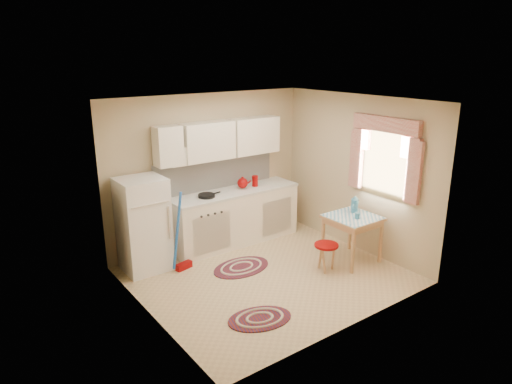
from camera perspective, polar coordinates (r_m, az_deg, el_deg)
room_shell at (r=6.46m, az=1.33°, el=3.53°), size 3.64×3.60×2.52m
fridge at (r=6.86m, az=-13.90°, el=-4.00°), size 0.65×0.60×1.40m
broom at (r=6.77m, az=-9.20°, el=-4.91°), size 0.30×0.18×1.20m
base_cabinets at (r=7.71m, az=-2.66°, el=-3.21°), size 2.25×0.60×0.88m
countertop at (r=7.56m, az=-2.71°, el=0.06°), size 2.27×0.62×0.04m
frying_pan at (r=7.22m, az=-6.20°, el=-0.46°), size 0.29×0.29×0.05m
red_kettle at (r=7.62m, az=-1.68°, el=1.13°), size 0.24×0.23×0.20m
red_canister at (r=7.76m, az=-0.12°, el=1.30°), size 0.12×0.12×0.16m
table at (r=7.21m, az=11.85°, el=-5.73°), size 0.72×0.72×0.72m
stool at (r=6.87m, az=8.72°, el=-8.07°), size 0.35×0.35×0.42m
coffee_pot at (r=7.22m, az=12.24°, el=-1.46°), size 0.18×0.17×0.28m
mug at (r=6.98m, az=12.54°, el=-2.91°), size 0.10×0.10×0.10m
rug_center at (r=6.96m, az=-1.84°, el=-9.38°), size 0.97×0.68×0.02m
rug_left at (r=5.75m, az=0.47°, el=-15.55°), size 0.91×0.72×0.02m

